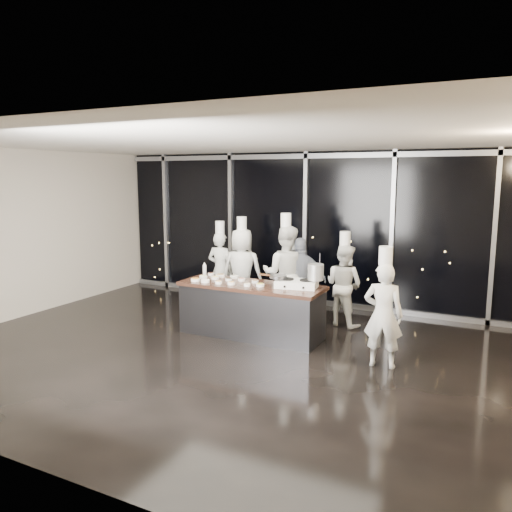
{
  "coord_description": "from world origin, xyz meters",
  "views": [
    {
      "loc": [
        3.75,
        -6.41,
        2.71
      ],
      "look_at": [
        -0.06,
        1.2,
        1.33
      ],
      "focal_mm": 35.0,
      "sensor_mm": 36.0,
      "label": 1
    }
  ],
  "objects_px": {
    "guest": "(301,281)",
    "chef_side": "(383,313)",
    "chef_left": "(242,270)",
    "chef_center": "(285,274)",
    "chef_right": "(344,284)",
    "frying_pan": "(278,277)",
    "stove": "(297,284)",
    "stock_pot": "(316,272)",
    "chef_far_left": "(220,269)",
    "demo_counter": "(251,310)"
  },
  "relations": [
    {
      "from": "guest",
      "to": "chef_left",
      "type": "bearing_deg",
      "value": -29.52
    },
    {
      "from": "demo_counter",
      "to": "chef_side",
      "type": "height_order",
      "value": "chef_side"
    },
    {
      "from": "stove",
      "to": "frying_pan",
      "type": "height_order",
      "value": "frying_pan"
    },
    {
      "from": "frying_pan",
      "to": "stock_pot",
      "type": "height_order",
      "value": "stock_pot"
    },
    {
      "from": "stove",
      "to": "chef_left",
      "type": "relative_size",
      "value": 0.38
    },
    {
      "from": "chef_left",
      "to": "chef_right",
      "type": "height_order",
      "value": "chef_left"
    },
    {
      "from": "stove",
      "to": "chef_left",
      "type": "distance_m",
      "value": 1.96
    },
    {
      "from": "chef_far_left",
      "to": "chef_right",
      "type": "relative_size",
      "value": 1.04
    },
    {
      "from": "chef_right",
      "to": "demo_counter",
      "type": "bearing_deg",
      "value": 64.75
    },
    {
      "from": "stock_pot",
      "to": "chef_right",
      "type": "xyz_separation_m",
      "value": [
        0.14,
        1.12,
        -0.41
      ]
    },
    {
      "from": "chef_far_left",
      "to": "stock_pot",
      "type": "bearing_deg",
      "value": 153.91
    },
    {
      "from": "stove",
      "to": "chef_left",
      "type": "xyz_separation_m",
      "value": [
        -1.61,
        1.11,
        -0.11
      ]
    },
    {
      "from": "stock_pot",
      "to": "chef_center",
      "type": "distance_m",
      "value": 1.28
    },
    {
      "from": "stock_pot",
      "to": "chef_side",
      "type": "xyz_separation_m",
      "value": [
        1.22,
        -0.57,
        -0.39
      ]
    },
    {
      "from": "stove",
      "to": "chef_far_left",
      "type": "relative_size",
      "value": 0.4
    },
    {
      "from": "chef_center",
      "to": "frying_pan",
      "type": "bearing_deg",
      "value": 92.43
    },
    {
      "from": "stock_pot",
      "to": "guest",
      "type": "distance_m",
      "value": 1.17
    },
    {
      "from": "stock_pot",
      "to": "guest",
      "type": "relative_size",
      "value": 0.16
    },
    {
      "from": "chef_far_left",
      "to": "chef_side",
      "type": "relative_size",
      "value": 1.03
    },
    {
      "from": "demo_counter",
      "to": "chef_far_left",
      "type": "distance_m",
      "value": 2.03
    },
    {
      "from": "chef_left",
      "to": "stock_pot",
      "type": "bearing_deg",
      "value": 140.69
    },
    {
      "from": "chef_center",
      "to": "chef_right",
      "type": "xyz_separation_m",
      "value": [
        1.04,
        0.25,
        -0.15
      ]
    },
    {
      "from": "stove",
      "to": "chef_center",
      "type": "distance_m",
      "value": 1.12
    },
    {
      "from": "stock_pot",
      "to": "chef_left",
      "type": "xyz_separation_m",
      "value": [
        -1.91,
        1.04,
        -0.31
      ]
    },
    {
      "from": "chef_right",
      "to": "chef_side",
      "type": "height_order",
      "value": "chef_side"
    },
    {
      "from": "stove",
      "to": "chef_center",
      "type": "bearing_deg",
      "value": 112.59
    },
    {
      "from": "guest",
      "to": "chef_side",
      "type": "relative_size",
      "value": 0.92
    },
    {
      "from": "frying_pan",
      "to": "guest",
      "type": "height_order",
      "value": "guest"
    },
    {
      "from": "stove",
      "to": "chef_side",
      "type": "relative_size",
      "value": 0.42
    },
    {
      "from": "chef_far_left",
      "to": "chef_left",
      "type": "height_order",
      "value": "chef_left"
    },
    {
      "from": "chef_center",
      "to": "chef_right",
      "type": "distance_m",
      "value": 1.08
    },
    {
      "from": "stock_pot",
      "to": "guest",
      "type": "bearing_deg",
      "value": 123.74
    },
    {
      "from": "chef_center",
      "to": "stove",
      "type": "bearing_deg",
      "value": 108.92
    },
    {
      "from": "stock_pot",
      "to": "chef_right",
      "type": "relative_size",
      "value": 0.15
    },
    {
      "from": "chef_right",
      "to": "chef_side",
      "type": "xyz_separation_m",
      "value": [
        1.08,
        -1.69,
        0.02
      ]
    },
    {
      "from": "chef_left",
      "to": "chef_side",
      "type": "xyz_separation_m",
      "value": [
        3.13,
        -1.62,
        -0.08
      ]
    },
    {
      "from": "demo_counter",
      "to": "frying_pan",
      "type": "height_order",
      "value": "frying_pan"
    },
    {
      "from": "frying_pan",
      "to": "chef_far_left",
      "type": "height_order",
      "value": "chef_far_left"
    },
    {
      "from": "demo_counter",
      "to": "chef_right",
      "type": "height_order",
      "value": "chef_right"
    },
    {
      "from": "stove",
      "to": "stock_pot",
      "type": "height_order",
      "value": "stock_pot"
    },
    {
      "from": "stove",
      "to": "chef_right",
      "type": "height_order",
      "value": "chef_right"
    },
    {
      "from": "guest",
      "to": "chef_right",
      "type": "height_order",
      "value": "chef_right"
    },
    {
      "from": "chef_left",
      "to": "chef_side",
      "type": "bearing_deg",
      "value": 142.03
    },
    {
      "from": "demo_counter",
      "to": "guest",
      "type": "height_order",
      "value": "guest"
    },
    {
      "from": "frying_pan",
      "to": "guest",
      "type": "bearing_deg",
      "value": 80.08
    },
    {
      "from": "demo_counter",
      "to": "chef_center",
      "type": "height_order",
      "value": "chef_center"
    },
    {
      "from": "stove",
      "to": "chef_center",
      "type": "height_order",
      "value": "chef_center"
    },
    {
      "from": "chef_center",
      "to": "chef_right",
      "type": "height_order",
      "value": "chef_center"
    },
    {
      "from": "frying_pan",
      "to": "guest",
      "type": "distance_m",
      "value": 1.08
    },
    {
      "from": "chef_right",
      "to": "chef_far_left",
      "type": "bearing_deg",
      "value": 15.93
    }
  ]
}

